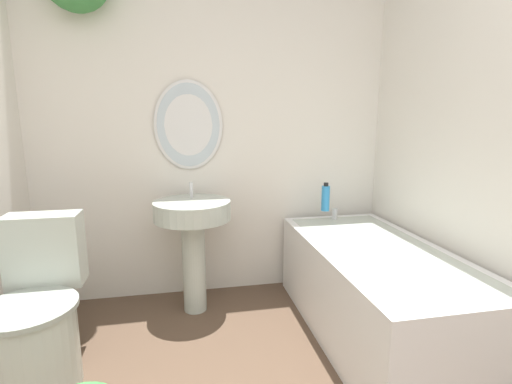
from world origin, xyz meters
TOP-DOWN VIEW (x-y plane):
  - wall_back at (-0.12, 2.32)m, footprint 2.57×0.39m
  - wall_right at (1.25, 1.16)m, footprint 0.06×2.43m
  - toilet at (-0.95, 1.50)m, footprint 0.43×0.59m
  - pedestal_sink at (-0.18, 2.03)m, footprint 0.49×0.49m
  - bathtub at (0.85, 1.53)m, footprint 0.71×1.46m
  - shampoo_bottle at (0.75, 2.12)m, footprint 0.06×0.06m

SIDE VIEW (x-z plane):
  - bathtub at x=0.85m, z-range -0.03..0.59m
  - toilet at x=-0.95m, z-range -0.08..0.70m
  - pedestal_sink at x=-0.18m, z-range 0.14..0.98m
  - shampoo_bottle at x=0.75m, z-range 0.61..0.81m
  - wall_right at x=1.25m, z-range 0.00..2.40m
  - wall_back at x=-0.12m, z-range 0.12..2.52m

